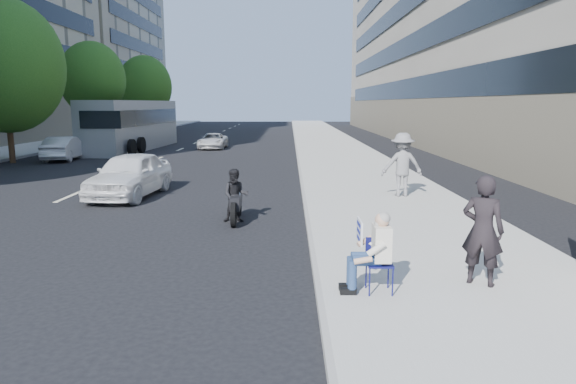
{
  "coord_description": "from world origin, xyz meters",
  "views": [
    {
      "loc": [
        0.97,
        -9.01,
        3.13
      ],
      "look_at": [
        0.94,
        1.81,
        1.25
      ],
      "focal_mm": 32.0,
      "sensor_mm": 36.0,
      "label": 1
    }
  ],
  "objects_px": {
    "jogger": "(402,165)",
    "bus": "(133,125)",
    "white_sedan_mid": "(65,148)",
    "pedestrian_woman": "(483,230)",
    "white_sedan_far": "(213,141)",
    "white_sedan_near": "(130,174)",
    "seated_protester": "(373,248)",
    "motorcycle": "(236,198)"
  },
  "relations": [
    {
      "from": "white_sedan_far",
      "to": "seated_protester",
      "type": "bearing_deg",
      "value": -76.03
    },
    {
      "from": "white_sedan_mid",
      "to": "motorcycle",
      "type": "bearing_deg",
      "value": 120.95
    },
    {
      "from": "white_sedan_far",
      "to": "white_sedan_mid",
      "type": "bearing_deg",
      "value": -134.13
    },
    {
      "from": "pedestrian_woman",
      "to": "bus",
      "type": "height_order",
      "value": "bus"
    },
    {
      "from": "pedestrian_woman",
      "to": "white_sedan_near",
      "type": "height_order",
      "value": "pedestrian_woman"
    },
    {
      "from": "white_sedan_far",
      "to": "motorcycle",
      "type": "bearing_deg",
      "value": -79.52
    },
    {
      "from": "white_sedan_far",
      "to": "bus",
      "type": "relative_size",
      "value": 0.31
    },
    {
      "from": "motorcycle",
      "to": "seated_protester",
      "type": "bearing_deg",
      "value": -65.19
    },
    {
      "from": "seated_protester",
      "to": "jogger",
      "type": "xyz_separation_m",
      "value": [
        2.32,
        8.59,
        0.3
      ]
    },
    {
      "from": "seated_protester",
      "to": "bus",
      "type": "bearing_deg",
      "value": 113.68
    },
    {
      "from": "jogger",
      "to": "white_sedan_mid",
      "type": "bearing_deg",
      "value": -38.6
    },
    {
      "from": "white_sedan_near",
      "to": "motorcycle",
      "type": "bearing_deg",
      "value": -37.73
    },
    {
      "from": "seated_protester",
      "to": "pedestrian_woman",
      "type": "bearing_deg",
      "value": 10.54
    },
    {
      "from": "jogger",
      "to": "white_sedan_far",
      "type": "xyz_separation_m",
      "value": [
        -8.95,
        19.27,
        -0.64
      ]
    },
    {
      "from": "jogger",
      "to": "motorcycle",
      "type": "bearing_deg",
      "value": 29.12
    },
    {
      "from": "white_sedan_near",
      "to": "pedestrian_woman",
      "type": "bearing_deg",
      "value": -40.51
    },
    {
      "from": "white_sedan_near",
      "to": "bus",
      "type": "distance_m",
      "value": 18.8
    },
    {
      "from": "jogger",
      "to": "bus",
      "type": "height_order",
      "value": "bus"
    },
    {
      "from": "bus",
      "to": "white_sedan_near",
      "type": "bearing_deg",
      "value": -69.59
    },
    {
      "from": "white_sedan_far",
      "to": "bus",
      "type": "bearing_deg",
      "value": -174.11
    },
    {
      "from": "white_sedan_mid",
      "to": "bus",
      "type": "height_order",
      "value": "bus"
    },
    {
      "from": "seated_protester",
      "to": "white_sedan_mid",
      "type": "height_order",
      "value": "seated_protester"
    },
    {
      "from": "white_sedan_mid",
      "to": "bus",
      "type": "distance_m",
      "value": 7.06
    },
    {
      "from": "jogger",
      "to": "white_sedan_near",
      "type": "relative_size",
      "value": 0.47
    },
    {
      "from": "white_sedan_mid",
      "to": "bus",
      "type": "xyz_separation_m",
      "value": [
        1.81,
        6.75,
        0.98
      ]
    },
    {
      "from": "jogger",
      "to": "white_sedan_mid",
      "type": "xyz_separation_m",
      "value": [
        -16.13,
        12.02,
        -0.52
      ]
    },
    {
      "from": "pedestrian_woman",
      "to": "bus",
      "type": "relative_size",
      "value": 0.15
    },
    {
      "from": "white_sedan_far",
      "to": "bus",
      "type": "distance_m",
      "value": 5.5
    },
    {
      "from": "white_sedan_near",
      "to": "bus",
      "type": "relative_size",
      "value": 0.36
    },
    {
      "from": "seated_protester",
      "to": "jogger",
      "type": "bearing_deg",
      "value": 74.91
    },
    {
      "from": "pedestrian_woman",
      "to": "white_sedan_mid",
      "type": "distance_m",
      "value": 25.62
    },
    {
      "from": "motorcycle",
      "to": "white_sedan_near",
      "type": "bearing_deg",
      "value": 134.96
    },
    {
      "from": "seated_protester",
      "to": "motorcycle",
      "type": "bearing_deg",
      "value": 116.28
    },
    {
      "from": "jogger",
      "to": "bus",
      "type": "distance_m",
      "value": 23.61
    },
    {
      "from": "white_sedan_near",
      "to": "white_sedan_far",
      "type": "bearing_deg",
      "value": 95.58
    },
    {
      "from": "pedestrian_woman",
      "to": "white_sedan_mid",
      "type": "xyz_separation_m",
      "value": [
        -15.66,
        20.27,
        -0.42
      ]
    },
    {
      "from": "white_sedan_mid",
      "to": "motorcycle",
      "type": "height_order",
      "value": "motorcycle"
    },
    {
      "from": "seated_protester",
      "to": "pedestrian_woman",
      "type": "xyz_separation_m",
      "value": [
        1.86,
        0.35,
        0.2
      ]
    },
    {
      "from": "white_sedan_far",
      "to": "white_sedan_near",
      "type": "bearing_deg",
      "value": -89.69
    },
    {
      "from": "white_sedan_mid",
      "to": "white_sedan_near",
      "type": "bearing_deg",
      "value": 116.8
    },
    {
      "from": "pedestrian_woman",
      "to": "motorcycle",
      "type": "height_order",
      "value": "pedestrian_woman"
    },
    {
      "from": "pedestrian_woman",
      "to": "white_sedan_near",
      "type": "bearing_deg",
      "value": -15.16
    }
  ]
}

